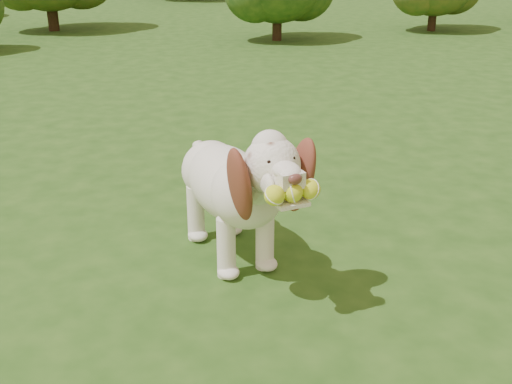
{
  "coord_description": "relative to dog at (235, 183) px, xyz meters",
  "views": [
    {
      "loc": [
        0.28,
        -2.75,
        1.61
      ],
      "look_at": [
        0.43,
        0.01,
        0.49
      ],
      "focal_mm": 45.0,
      "sensor_mm": 36.0,
      "label": 1
    }
  ],
  "objects": [
    {
      "name": "ground",
      "position": [
        -0.34,
        -0.25,
        -0.44
      ],
      "size": [
        80.0,
        80.0,
        0.0
      ],
      "primitive_type": "plane",
      "color": "#1E4112",
      "rests_on": "ground"
    },
    {
      "name": "dog",
      "position": [
        0.0,
        0.0,
        0.0
      ],
      "size": [
        0.73,
        1.23,
        0.83
      ],
      "rotation": [
        0.0,
        0.0,
        0.36
      ],
      "color": "white",
      "rests_on": "ground"
    }
  ]
}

